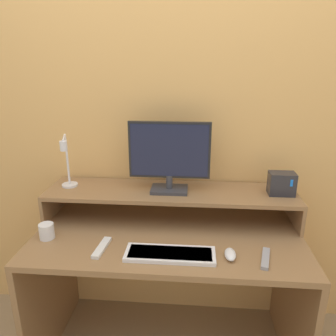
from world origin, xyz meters
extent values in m
cube|color=#E5AD60|center=(0.00, 0.72, 1.25)|extent=(6.00, 0.05, 2.50)
cube|color=olive|center=(0.00, 0.34, 0.74)|extent=(1.37, 0.68, 0.03)
cube|color=olive|center=(-0.67, 0.34, 0.36)|extent=(0.03, 0.68, 0.72)
cube|color=olive|center=(0.67, 0.34, 0.36)|extent=(0.03, 0.68, 0.72)
cube|color=olive|center=(-0.68, 0.52, 0.82)|extent=(0.02, 0.32, 0.15)
cube|color=olive|center=(0.68, 0.52, 0.82)|extent=(0.02, 0.32, 0.15)
cube|color=olive|center=(0.00, 0.52, 0.91)|extent=(1.37, 0.32, 0.02)
cube|color=#38383D|center=(-0.01, 0.51, 0.93)|extent=(0.20, 0.14, 0.02)
cylinder|color=#38383D|center=(-0.01, 0.51, 0.97)|extent=(0.04, 0.04, 0.07)
cube|color=black|center=(-0.01, 0.52, 1.15)|extent=(0.43, 0.02, 0.30)
cube|color=#191E38|center=(-0.01, 0.51, 1.15)|extent=(0.41, 0.01, 0.28)
cylinder|color=silver|center=(-0.58, 0.54, 0.93)|extent=(0.09, 0.09, 0.01)
cylinder|color=silver|center=(-0.58, 0.54, 1.07)|extent=(0.01, 0.01, 0.29)
cylinder|color=silver|center=(-0.56, 0.47, 1.22)|extent=(0.06, 0.14, 0.01)
cylinder|color=silver|center=(-0.53, 0.40, 1.19)|extent=(0.04, 0.04, 0.05)
cube|color=#28282D|center=(0.59, 0.52, 0.98)|extent=(0.14, 0.09, 0.12)
cube|color=#1972F2|center=(0.63, 0.47, 1.00)|extent=(0.01, 0.00, 0.04)
cube|color=white|center=(0.03, 0.14, 0.76)|extent=(0.41, 0.14, 0.02)
cube|color=silver|center=(0.03, 0.14, 0.76)|extent=(0.38, 0.11, 0.01)
ellipsoid|color=white|center=(0.30, 0.15, 0.77)|extent=(0.05, 0.10, 0.03)
cube|color=white|center=(-0.30, 0.17, 0.76)|extent=(0.05, 0.18, 0.02)
cube|color=#99999E|center=(0.46, 0.15, 0.76)|extent=(0.07, 0.17, 0.02)
cylinder|color=white|center=(-0.60, 0.25, 0.79)|extent=(0.07, 0.07, 0.08)
camera|label=1|loc=(0.12, -1.15, 1.61)|focal=35.00mm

